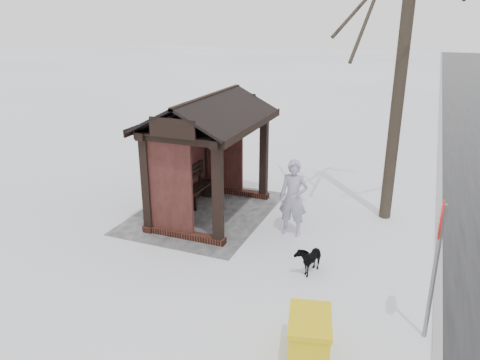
% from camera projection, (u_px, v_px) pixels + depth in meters
% --- Properties ---
extents(ground, '(120.00, 120.00, 0.00)m').
position_uv_depth(ground, '(211.00, 214.00, 12.17)').
color(ground, white).
rests_on(ground, ground).
extents(kerb, '(120.00, 0.15, 0.06)m').
position_uv_depth(kerb, '(439.00, 251.00, 10.21)').
color(kerb, gray).
rests_on(kerb, ground).
extents(trampled_patch, '(4.20, 3.20, 0.02)m').
position_uv_depth(trampled_patch, '(204.00, 212.00, 12.23)').
color(trampled_patch, gray).
rests_on(trampled_patch, ground).
extents(bus_shelter, '(3.60, 2.40, 3.09)m').
position_uv_depth(bus_shelter, '(204.00, 132.00, 11.49)').
color(bus_shelter, '#341A13').
rests_on(bus_shelter, ground).
extents(pedestrian, '(0.43, 0.66, 1.81)m').
position_uv_depth(pedestrian, '(293.00, 198.00, 10.75)').
color(pedestrian, '#9C96AF').
rests_on(pedestrian, ground).
extents(dog, '(0.78, 0.49, 0.61)m').
position_uv_depth(dog, '(309.00, 258.00, 9.35)').
color(dog, black).
rests_on(dog, ground).
extents(grit_bin, '(1.04, 0.82, 0.71)m').
position_uv_depth(grit_bin, '(309.00, 337.00, 6.97)').
color(grit_bin, gold).
rests_on(grit_bin, ground).
extents(road_sign, '(0.60, 0.10, 2.36)m').
position_uv_depth(road_sign, '(438.00, 242.00, 6.98)').
color(road_sign, slate).
rests_on(road_sign, ground).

